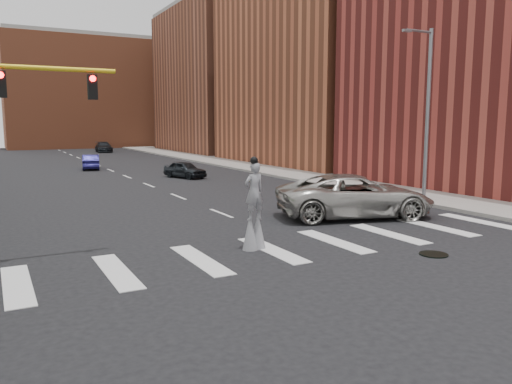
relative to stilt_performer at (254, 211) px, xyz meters
name	(u,v)px	position (x,y,z in m)	size (l,w,h in m)	color
ground_plane	(321,252)	(1.75, -1.40, -1.29)	(160.00, 160.00, 0.00)	black
sidewalk_right	(271,170)	(14.25, 23.60, -1.20)	(5.00, 90.00, 0.18)	gray
manhole	(434,254)	(4.75, -3.40, -1.27)	(0.90, 0.90, 0.04)	black
building_mid	(328,46)	(23.75, 28.60, 10.71)	(16.00, 22.00, 24.00)	#A55334
building_far	(229,82)	(23.75, 52.60, 8.71)	(16.00, 22.00, 20.00)	brown
building_backdrop	(86,94)	(7.75, 76.60, 7.71)	(26.00, 14.00, 18.00)	#A55334
streetlight	(426,110)	(12.65, 4.60, 3.60)	(2.05, 0.20, 9.00)	slate
stilt_performer	(254,211)	(0.00, 0.00, 0.00)	(0.84, 0.56, 3.12)	#332014
suv_crossing	(355,196)	(6.69, 2.93, -0.33)	(3.21, 6.96, 1.94)	#A8A69E
car_near	(185,170)	(5.48, 21.67, -0.65)	(1.51, 3.76, 1.28)	black
car_mid	(91,162)	(0.41, 32.45, -0.63)	(1.41, 4.05, 1.33)	navy
car_far	(104,147)	(6.79, 58.68, -0.57)	(2.04, 5.01, 1.45)	black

